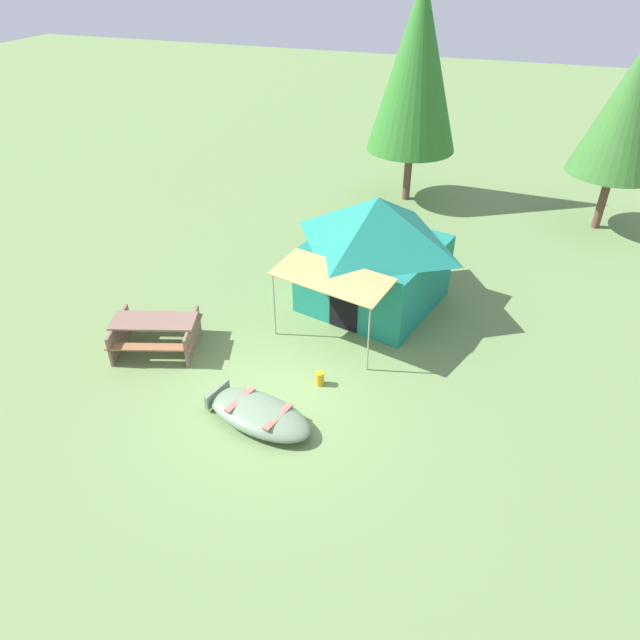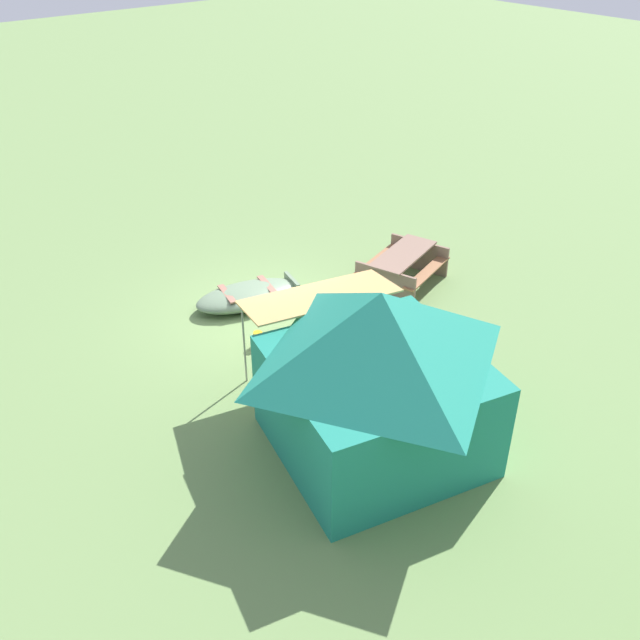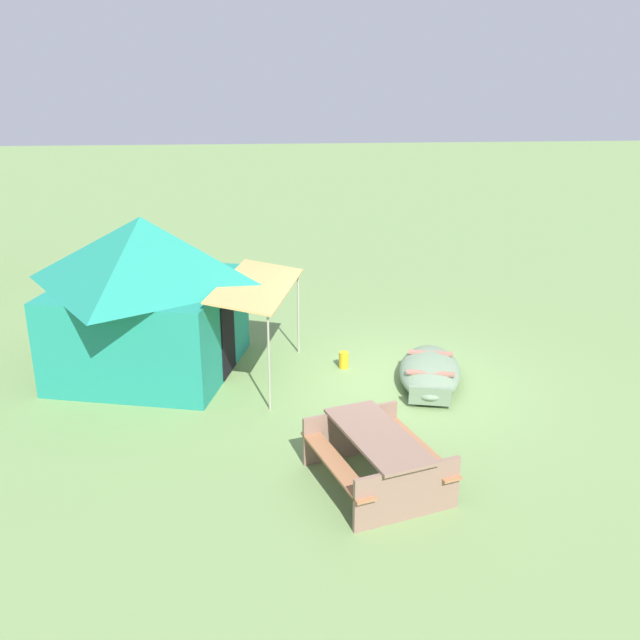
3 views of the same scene
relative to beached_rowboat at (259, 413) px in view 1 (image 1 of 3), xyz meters
name	(u,v)px [view 1 (image 1 of 3)]	position (x,y,z in m)	size (l,w,h in m)	color
ground_plane	(274,398)	(0.01, 0.73, -0.21)	(80.00, 80.00, 0.00)	#69884E
beached_rowboat	(259,413)	(0.00, 0.00, 0.00)	(2.47, 1.56, 0.41)	slate
canvas_cabin_tent	(375,251)	(0.97, 4.99, 1.28)	(3.87, 4.78, 2.87)	#1D7E6B
picnic_table	(155,330)	(-3.20, 1.46, 0.27)	(2.23, 1.96, 0.77)	#7F6151
cooler_box	(324,306)	(-0.04, 4.12, -0.03)	(0.47, 0.40, 0.36)	silver
fuel_can	(320,378)	(0.76, 1.45, -0.06)	(0.18, 0.18, 0.31)	gold
pine_tree_back_left	(629,110)	(6.68, 11.80, 3.49)	(2.72, 2.72, 5.60)	brown
pine_tree_back_right	(417,66)	(0.33, 12.16, 4.23)	(2.99, 2.99, 7.10)	brown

